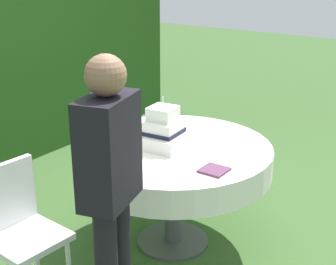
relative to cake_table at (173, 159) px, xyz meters
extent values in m
plane|color=#3D602D|center=(0.00, 0.00, -0.67)|extent=(20.00, 20.00, 0.00)
cylinder|color=#4C4C51|center=(0.00, 0.00, -0.66)|extent=(0.53, 0.53, 0.02)
cylinder|color=#4C4C51|center=(0.00, 0.00, -0.30)|extent=(0.12, 0.12, 0.74)
cylinder|color=brown|center=(0.00, 0.00, 0.08)|extent=(1.35, 1.35, 0.03)
cylinder|color=white|center=(0.00, 0.00, 0.01)|extent=(1.38, 1.38, 0.19)
cube|color=white|center=(-0.05, 0.05, 0.15)|extent=(0.34, 0.34, 0.10)
cube|color=white|center=(-0.05, 0.05, 0.24)|extent=(0.25, 0.25, 0.10)
cube|color=black|center=(-0.05, 0.05, 0.21)|extent=(0.26, 0.26, 0.03)
cube|color=white|center=(-0.05, 0.05, 0.34)|extent=(0.19, 0.19, 0.10)
sphere|color=#C6599E|center=(0.06, 0.18, 0.22)|extent=(0.08, 0.08, 0.08)
cylinder|color=silver|center=(-0.05, 0.05, 0.42)|extent=(0.01, 0.01, 0.07)
cylinder|color=white|center=(-0.47, 0.00, 0.11)|extent=(0.14, 0.14, 0.01)
cylinder|color=white|center=(-0.53, 0.20, 0.11)|extent=(0.10, 0.10, 0.01)
cylinder|color=white|center=(0.18, 0.53, 0.11)|extent=(0.12, 0.12, 0.01)
cylinder|color=white|center=(0.32, 0.43, 0.11)|extent=(0.14, 0.14, 0.01)
cube|color=#603856|center=(-0.21, -0.45, 0.11)|extent=(0.16, 0.16, 0.01)
cylinder|color=white|center=(-0.91, 0.44, -0.44)|extent=(0.03, 0.03, 0.45)
cube|color=white|center=(-1.08, 0.29, -0.20)|extent=(0.43, 0.43, 0.04)
cube|color=white|center=(-1.06, 0.47, 0.02)|extent=(0.40, 0.07, 0.40)
cylinder|color=black|center=(-0.90, -0.27, -0.24)|extent=(0.12, 0.12, 0.85)
cube|color=black|center=(-0.98, -0.29, 0.46)|extent=(0.40, 0.29, 0.55)
sphere|color=#8C664C|center=(-0.98, -0.29, 0.83)|extent=(0.20, 0.20, 0.20)
camera|label=1|loc=(-2.64, -1.81, 1.36)|focal=52.89mm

